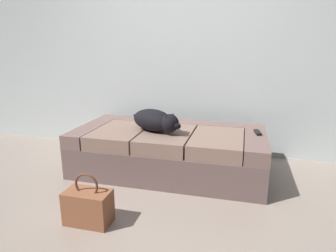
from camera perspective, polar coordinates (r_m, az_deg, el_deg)
ground_plane at (r=2.12m, az=-7.30°, el=-19.68°), size 10.00×10.00×0.00m
back_wall at (r=3.43m, az=3.36°, el=18.33°), size 6.40×0.10×2.80m
couch at (r=2.91m, az=0.26°, el=-4.80°), size 1.83×0.92×0.43m
dog_dark at (r=2.77m, az=-2.43°, el=1.08°), size 0.58×0.43×0.21m
tv_remote at (r=2.84m, az=17.06°, el=-1.20°), size 0.07×0.16×0.02m
handbag at (r=2.19m, az=-15.30°, el=-14.88°), size 0.32×0.18×0.38m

